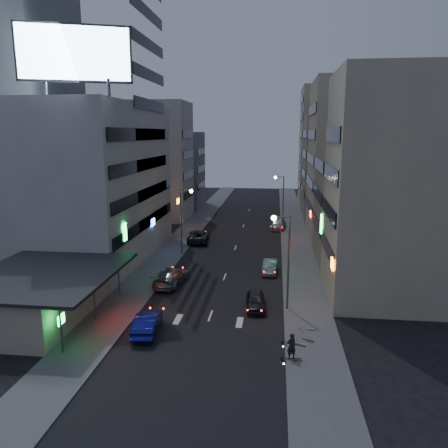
% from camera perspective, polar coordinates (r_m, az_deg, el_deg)
% --- Properties ---
extents(ground, '(180.00, 180.00, 0.00)m').
position_cam_1_polar(ground, '(33.09, -2.86, -14.64)').
color(ground, black).
rests_on(ground, ground).
extents(sidewalk_left, '(4.00, 120.00, 0.12)m').
position_cam_1_polar(sidewalk_left, '(62.38, -5.50, -1.89)').
color(sidewalk_left, '#4C4C4F').
rests_on(sidewalk_left, ground).
extents(sidewalk_right, '(4.00, 120.00, 0.12)m').
position_cam_1_polar(sidewalk_right, '(61.06, 9.35, -2.30)').
color(sidewalk_right, '#4C4C4F').
rests_on(sidewalk_right, ground).
extents(food_court, '(11.00, 13.00, 3.88)m').
position_cam_1_polar(food_court, '(38.68, -23.34, -8.45)').
color(food_court, '#B0A48A').
rests_on(food_court, ground).
extents(white_building, '(14.00, 24.00, 18.00)m').
position_cam_1_polar(white_building, '(54.24, -17.34, 5.18)').
color(white_building, '#B2B2AD').
rests_on(white_building, ground).
extents(grey_tower, '(10.00, 14.00, 34.00)m').
position_cam_1_polar(grey_tower, '(60.82, -24.60, 12.87)').
color(grey_tower, gray).
rests_on(grey_tower, ground).
extents(shophouse_near, '(10.00, 11.00, 20.00)m').
position_cam_1_polar(shophouse_near, '(41.19, 20.74, 4.43)').
color(shophouse_near, '#B0A48A').
rests_on(shophouse_near, ground).
extents(shophouse_mid, '(11.00, 12.00, 16.00)m').
position_cam_1_polar(shophouse_mid, '(52.68, 18.19, 3.84)').
color(shophouse_mid, gray).
rests_on(shophouse_mid, ground).
extents(shophouse_far, '(10.00, 14.00, 22.00)m').
position_cam_1_polar(shophouse_far, '(65.07, 15.72, 8.04)').
color(shophouse_far, '#B0A48A').
rests_on(shophouse_far, ground).
extents(far_left_a, '(11.00, 10.00, 20.00)m').
position_cam_1_polar(far_left_a, '(77.16, -8.76, 8.10)').
color(far_left_a, '#B2B2AD').
rests_on(far_left_a, ground).
extents(far_left_b, '(12.00, 10.00, 15.00)m').
position_cam_1_polar(far_left_b, '(90.01, -6.81, 7.06)').
color(far_left_b, gray).
rests_on(far_left_b, ground).
extents(far_right_a, '(11.00, 12.00, 18.00)m').
position_cam_1_polar(far_right_a, '(80.09, 14.39, 7.29)').
color(far_right_a, gray).
rests_on(far_right_a, ground).
extents(far_right_b, '(12.00, 12.00, 24.00)m').
position_cam_1_polar(far_right_b, '(93.88, 13.69, 9.76)').
color(far_right_b, '#B0A48A').
rests_on(far_right_b, ground).
extents(billboard, '(9.52, 3.75, 6.20)m').
position_cam_1_polar(billboard, '(43.72, -18.94, 20.30)').
color(billboard, '#595B60').
rests_on(billboard, white_building).
extents(street_lamp_right_near, '(1.60, 0.44, 8.02)m').
position_cam_1_polar(street_lamp_right_near, '(36.43, 7.86, -3.22)').
color(street_lamp_right_near, '#595B60').
rests_on(street_lamp_right_near, sidewalk_right).
extents(street_lamp_left, '(1.60, 0.44, 8.02)m').
position_cam_1_polar(street_lamp_left, '(53.20, -5.23, 1.58)').
color(street_lamp_left, '#595B60').
rests_on(street_lamp_left, sidewalk_left).
extents(street_lamp_right_far, '(1.60, 0.44, 8.02)m').
position_cam_1_polar(street_lamp_right_far, '(69.84, 7.44, 3.95)').
color(street_lamp_right_far, '#595B60').
rests_on(street_lamp_right_far, sidewalk_right).
extents(parked_car_right_near, '(1.98, 4.19, 1.38)m').
position_cam_1_polar(parked_car_right_near, '(37.88, 4.18, -9.99)').
color(parked_car_right_near, '#232227').
rests_on(parked_car_right_near, ground).
extents(parked_car_right_mid, '(1.59, 4.16, 1.35)m').
position_cam_1_polar(parked_car_right_mid, '(47.32, 5.99, -5.56)').
color(parked_car_right_mid, gray).
rests_on(parked_car_right_mid, ground).
extents(parked_car_left, '(3.35, 6.16, 1.64)m').
position_cam_1_polar(parked_car_left, '(60.29, -3.40, -1.59)').
color(parked_car_left, '#26272B').
rests_on(parked_car_left, ground).
extents(parked_car_right_far, '(2.66, 5.35, 1.49)m').
position_cam_1_polar(parked_car_right_far, '(68.97, 7.10, -0.03)').
color(parked_car_right_far, '#A3A4AB').
rests_on(parked_car_right_far, ground).
extents(road_car_blue, '(2.11, 4.80, 1.53)m').
position_cam_1_polar(road_car_blue, '(33.98, -10.00, -12.64)').
color(road_car_blue, navy).
rests_on(road_car_blue, ground).
extents(road_car_silver, '(2.92, 6.03, 1.69)m').
position_cam_1_polar(road_car_silver, '(43.79, -6.93, -6.79)').
color(road_car_silver, gray).
rests_on(road_car_silver, ground).
extents(person, '(0.76, 0.65, 1.78)m').
position_cam_1_polar(person, '(30.04, 8.79, -15.50)').
color(person, black).
rests_on(person, sidewalk_right).
extents(scooter_black_a, '(0.76, 1.78, 1.06)m').
position_cam_1_polar(scooter_black_a, '(30.40, 10.07, -15.97)').
color(scooter_black_a, black).
rests_on(scooter_black_a, sidewalk_right).
extents(scooter_silver_a, '(1.12, 1.94, 1.13)m').
position_cam_1_polar(scooter_silver_a, '(32.22, 10.81, -14.26)').
color(scooter_silver_a, '#B2B5BA').
rests_on(scooter_silver_a, sidewalk_right).
extents(scooter_blue, '(0.65, 1.70, 1.02)m').
position_cam_1_polar(scooter_blue, '(32.32, 9.97, -14.24)').
color(scooter_blue, navy).
rests_on(scooter_blue, sidewalk_right).
extents(scooter_black_b, '(1.12, 1.67, 0.97)m').
position_cam_1_polar(scooter_black_b, '(32.79, 11.86, -13.97)').
color(scooter_black_b, black).
rests_on(scooter_black_b, sidewalk_right).
extents(scooter_silver_b, '(0.89, 1.70, 0.99)m').
position_cam_1_polar(scooter_silver_b, '(34.72, 11.63, -12.44)').
color(scooter_silver_b, gray).
rests_on(scooter_silver_b, sidewalk_right).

